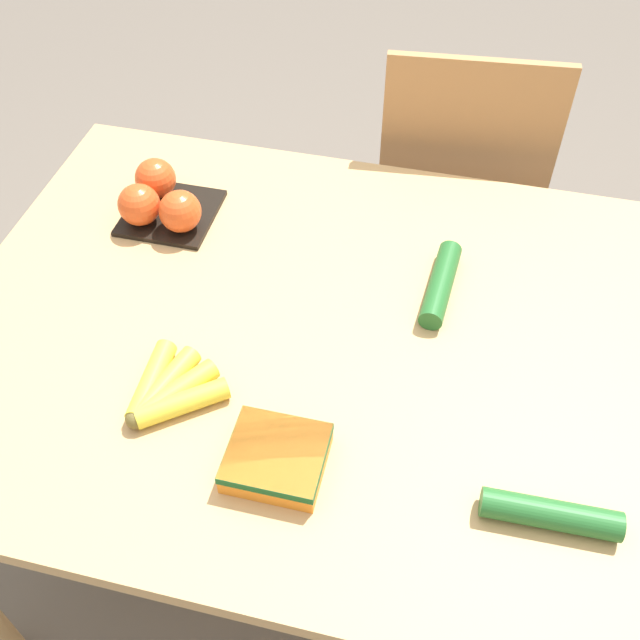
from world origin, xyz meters
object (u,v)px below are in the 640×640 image
object	(u,v)px
cucumber_near	(441,284)
banana_bunch	(167,392)
cucumber_far	(550,514)
chair	(453,211)
carrot_bag	(277,457)
tomato_pack	(160,200)

from	to	relation	value
cucumber_near	banana_bunch	bearing A→B (deg)	-139.17
cucumber_far	banana_bunch	bearing A→B (deg)	172.71
chair	cucumber_near	size ratio (longest dim) A/B	5.07
chair	cucumber_near	xyz separation A→B (m)	(0.01, -0.57, 0.29)
carrot_bag	cucumber_near	size ratio (longest dim) A/B	0.73
banana_bunch	cucumber_near	distance (m)	0.52
tomato_pack	carrot_bag	distance (m)	0.63
banana_bunch	carrot_bag	world-z (taller)	carrot_bag
carrot_bag	cucumber_near	bearing A→B (deg)	65.71
banana_bunch	carrot_bag	bearing A→B (deg)	-21.04
carrot_bag	tomato_pack	bearing A→B (deg)	127.26
tomato_pack	cucumber_near	bearing A→B (deg)	-7.92
chair	banana_bunch	xyz separation A→B (m)	(-0.39, -0.91, 0.29)
chair	cucumber_far	xyz separation A→B (m)	(0.21, -0.99, 0.29)
banana_bunch	cucumber_near	world-z (taller)	cucumber_near
carrot_bag	cucumber_far	world-z (taller)	same
carrot_bag	cucumber_near	world-z (taller)	same
cucumber_near	carrot_bag	bearing A→B (deg)	-114.29
chair	tomato_pack	distance (m)	0.81
cucumber_near	chair	bearing A→B (deg)	90.71
cucumber_near	cucumber_far	distance (m)	0.47
banana_bunch	carrot_bag	distance (m)	0.22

